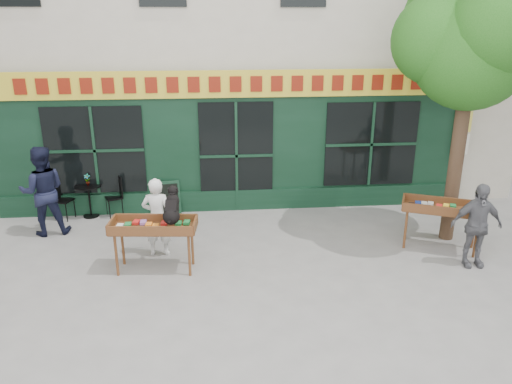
# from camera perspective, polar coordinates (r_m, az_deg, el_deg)

# --- Properties ---
(ground) EXTENTS (80.00, 80.00, 0.00)m
(ground) POSITION_cam_1_polar(r_m,az_deg,el_deg) (9.95, -1.42, -6.89)
(ground) COLOR slate
(ground) RESTS_ON ground
(street_tree) EXTENTS (3.05, 2.90, 5.60)m
(street_tree) POSITION_cam_1_polar(r_m,az_deg,el_deg) (10.49, 23.68, 16.23)
(street_tree) COLOR #382619
(street_tree) RESTS_ON ground
(book_cart_center) EXTENTS (1.55, 0.76, 0.99)m
(book_cart_center) POSITION_cam_1_polar(r_m,az_deg,el_deg) (9.14, -11.62, -4.12)
(book_cart_center) COLOR brown
(book_cart_center) RESTS_ON ground
(dog) EXTENTS (0.40, 0.63, 0.60)m
(dog) POSITION_cam_1_polar(r_m,az_deg,el_deg) (8.88, -9.62, -1.43)
(dog) COLOR black
(dog) RESTS_ON book_cart_center
(woman) EXTENTS (0.60, 0.43, 1.56)m
(woman) POSITION_cam_1_polar(r_m,az_deg,el_deg) (9.75, -11.23, -2.83)
(woman) COLOR white
(woman) RESTS_ON ground
(book_cart_right) EXTENTS (1.62, 1.17, 0.99)m
(book_cart_right) POSITION_cam_1_polar(r_m,az_deg,el_deg) (10.47, 20.54, -1.92)
(book_cart_right) COLOR brown
(book_cart_right) RESTS_ON ground
(man_right) EXTENTS (0.96, 0.45, 1.60)m
(man_right) POSITION_cam_1_polar(r_m,az_deg,el_deg) (10.00, 23.87, -3.50)
(man_right) COLOR #58585D
(man_right) RESTS_ON ground
(bistro_table) EXTENTS (0.60, 0.60, 0.76)m
(bistro_table) POSITION_cam_1_polar(r_m,az_deg,el_deg) (12.10, -18.56, -0.26)
(bistro_table) COLOR black
(bistro_table) RESTS_ON ground
(bistro_chair_left) EXTENTS (0.47, 0.47, 0.95)m
(bistro_chair_left) POSITION_cam_1_polar(r_m,az_deg,el_deg) (12.20, -21.51, -0.38)
(bistro_chair_left) COLOR black
(bistro_chair_left) RESTS_ON ground
(bistro_chair_right) EXTENTS (0.48, 0.47, 0.95)m
(bistro_chair_right) POSITION_cam_1_polar(r_m,az_deg,el_deg) (11.99, -15.59, -0.05)
(bistro_chair_right) COLOR black
(bistro_chair_right) RESTS_ON ground
(potted_plant) EXTENTS (0.15, 0.11, 0.27)m
(potted_plant) POSITION_cam_1_polar(r_m,az_deg,el_deg) (11.99, -18.74, 1.34)
(potted_plant) COLOR gray
(potted_plant) RESTS_ON bistro_table
(man_left) EXTENTS (1.07, 0.92, 1.92)m
(man_left) POSITION_cam_1_polar(r_m,az_deg,el_deg) (11.35, -23.17, 0.10)
(man_left) COLOR black
(man_left) RESTS_ON ground
(chalkboard) EXTENTS (0.58, 0.28, 0.79)m
(chalkboard) POSITION_cam_1_polar(r_m,az_deg,el_deg) (11.84, -9.99, -0.68)
(chalkboard) COLOR black
(chalkboard) RESTS_ON ground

